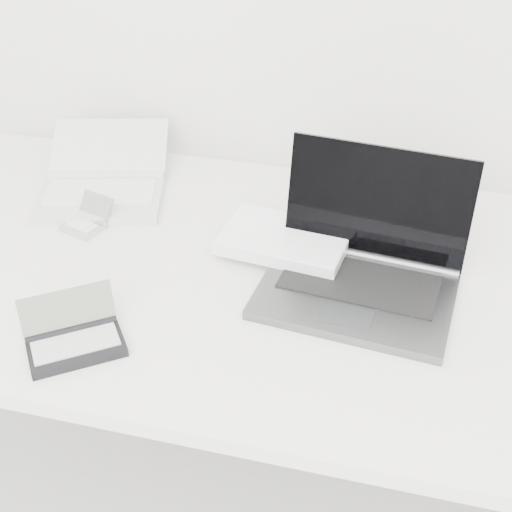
% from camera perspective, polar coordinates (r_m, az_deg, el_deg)
% --- Properties ---
extents(desk, '(1.60, 0.80, 0.73)m').
position_cam_1_polar(desk, '(1.34, 1.66, -2.92)').
color(desk, white).
rests_on(desk, ground).
extents(laptop_large, '(0.46, 0.34, 0.23)m').
position_cam_1_polar(laptop_large, '(1.29, 6.49, -0.25)').
color(laptop_large, '#505254').
rests_on(laptop_large, desk).
extents(netbook_open_white, '(0.33, 0.38, 0.09)m').
position_cam_1_polar(netbook_open_white, '(1.58, -12.15, 5.66)').
color(netbook_open_white, silver).
rests_on(netbook_open_white, desk).
extents(pda_silver, '(0.10, 0.11, 0.06)m').
position_cam_1_polar(pda_silver, '(1.47, -13.41, 2.68)').
color(pda_silver, silver).
rests_on(pda_silver, desk).
extents(palmtop_charcoal, '(0.18, 0.17, 0.08)m').
position_cam_1_polar(palmtop_charcoal, '(1.19, -14.34, -6.42)').
color(palmtop_charcoal, black).
rests_on(palmtop_charcoal, desk).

